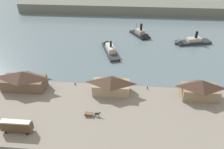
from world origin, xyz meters
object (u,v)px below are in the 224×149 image
object	(u,v)px
ferry_shed_west_terminal	(23,80)
street_tram	(16,126)
ferry_departing_north	(109,48)
ferry_shed_customs_shed	(111,84)
horse_cart	(92,114)
ferry_shed_east_terminal	(200,89)
ferry_outer_harbor	(189,42)
ferry_approaching_east	(142,35)
mooring_post_east	(75,84)
mooring_post_center_east	(147,88)

from	to	relation	value
ferry_shed_west_terminal	street_tram	size ratio (longest dim) A/B	1.78
ferry_shed_west_terminal	ferry_departing_north	distance (m)	52.96
ferry_shed_customs_shed	horse_cart	size ratio (longest dim) A/B	2.58
ferry_shed_east_terminal	ferry_departing_north	xyz separation A→B (m)	(-40.25, 41.73, -4.01)
horse_cart	ferry_shed_east_terminal	bearing A→B (deg)	19.20
street_tram	ferry_outer_harbor	distance (m)	107.46
horse_cart	ferry_approaching_east	size ratio (longest dim) A/B	0.32
ferry_shed_west_terminal	ferry_approaching_east	bearing A→B (deg)	50.93
horse_cart	mooring_post_east	size ratio (longest dim) A/B	6.57
ferry_shed_west_terminal	ferry_departing_north	size ratio (longest dim) A/B	0.72
ferry_shed_west_terminal	ferry_shed_east_terminal	bearing A→B (deg)	0.04
ferry_shed_east_terminal	street_tram	world-z (taller)	ferry_shed_east_terminal
street_tram	mooring_post_center_east	world-z (taller)	street_tram
street_tram	ferry_approaching_east	bearing A→B (deg)	63.30
ferry_shed_customs_shed	ferry_departing_north	distance (m)	41.98
ferry_outer_harbor	ferry_approaching_east	size ratio (longest dim) A/B	1.32
mooring_post_east	mooring_post_center_east	bearing A→B (deg)	-0.40
mooring_post_east	ferry_outer_harbor	xyz separation A→B (m)	(59.71, 51.15, -0.46)
horse_cart	ferry_departing_north	xyz separation A→B (m)	(1.01, 56.10, -0.75)
horse_cart	ferry_departing_north	size ratio (longest dim) A/B	0.23
ferry_shed_customs_shed	ferry_approaching_east	xyz separation A→B (m)	(14.97, 63.84, -3.97)
horse_cart	ferry_outer_harbor	size ratio (longest dim) A/B	0.25
ferry_shed_west_terminal	mooring_post_east	size ratio (longest dim) A/B	20.28
mooring_post_center_east	ferry_outer_harbor	size ratio (longest dim) A/B	0.04
horse_cart	ferry_departing_north	world-z (taller)	ferry_departing_north
mooring_post_east	ferry_shed_east_terminal	bearing A→B (deg)	-4.67
mooring_post_east	ferry_approaching_east	world-z (taller)	ferry_approaching_east
ferry_shed_east_terminal	ferry_outer_harbor	distance (m)	56.10
street_tram	ferry_approaching_east	world-z (taller)	ferry_approaching_east
ferry_outer_harbor	ferry_approaching_east	world-z (taller)	ferry_approaching_east
ferry_approaching_east	ferry_shed_customs_shed	bearing A→B (deg)	-103.19
ferry_shed_west_terminal	horse_cart	world-z (taller)	ferry_shed_west_terminal
horse_cart	mooring_post_center_east	bearing A→B (deg)	41.17
ferry_departing_north	street_tram	bearing A→B (deg)	-110.45
ferry_shed_customs_shed	mooring_post_east	bearing A→B (deg)	166.08
ferry_shed_west_terminal	ferry_shed_customs_shed	xyz separation A→B (m)	(37.06, 0.24, -0.31)
street_tram	horse_cart	world-z (taller)	street_tram
ferry_outer_harbor	horse_cart	bearing A→B (deg)	-125.20
ferry_departing_north	horse_cart	bearing A→B (deg)	-91.03
ferry_departing_north	mooring_post_center_east	bearing A→B (deg)	-62.06
mooring_post_center_east	ferry_approaching_east	world-z (taller)	ferry_approaching_east
ferry_approaching_east	ferry_outer_harbor	bearing A→B (deg)	-16.92
street_tram	ferry_shed_east_terminal	bearing A→B (deg)	20.19
ferry_outer_harbor	ferry_shed_customs_shed	bearing A→B (deg)	-128.19
ferry_shed_west_terminal	ferry_shed_customs_shed	bearing A→B (deg)	0.37
ferry_shed_west_terminal	horse_cart	xyz separation A→B (m)	(31.28, -14.32, -3.39)
street_tram	mooring_post_center_east	distance (m)	52.46
street_tram	mooring_post_east	bearing A→B (deg)	65.26
ferry_shed_west_terminal	ferry_approaching_east	xyz separation A→B (m)	(52.03, 64.08, -4.28)
mooring_post_center_east	horse_cart	bearing A→B (deg)	-138.83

